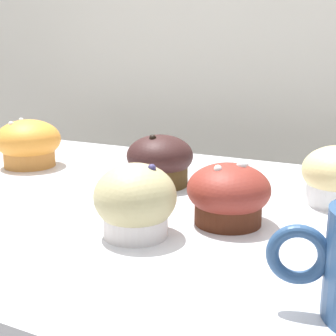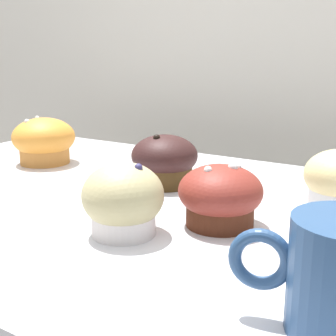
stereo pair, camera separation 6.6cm
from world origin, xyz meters
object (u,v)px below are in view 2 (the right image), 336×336
object	(u,v)px
muffin_front_center	(44,141)
muffin_back_left	(220,196)
muffin_front_left	(165,161)
muffin_front_right	(123,201)

from	to	relation	value
muffin_front_center	muffin_back_left	bearing A→B (deg)	-15.31
muffin_back_left	muffin_front_left	world-z (taller)	muffin_front_left
muffin_front_right	muffin_front_center	bearing A→B (deg)	149.76
muffin_front_center	muffin_back_left	world-z (taller)	muffin_front_center
muffin_back_left	muffin_front_right	distance (m)	0.12
muffin_front_left	muffin_front_right	bearing A→B (deg)	-69.69
muffin_back_left	muffin_front_right	size ratio (longest dim) A/B	1.08
muffin_front_center	muffin_back_left	size ratio (longest dim) A/B	1.15
muffin_front_right	muffin_back_left	bearing A→B (deg)	46.66
muffin_front_center	muffin_front_left	world-z (taller)	muffin_front_center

